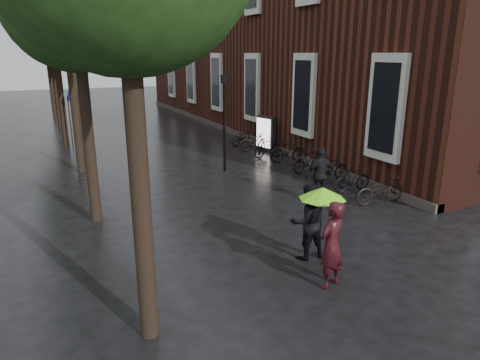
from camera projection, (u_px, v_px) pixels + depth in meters
ground at (364, 307)px, 8.38m from camera, size 120.00×120.00×0.00m
brick_building at (294, 34)px, 27.83m from camera, size 10.20×33.20×12.00m
street_trees at (57, 16)px, 18.69m from camera, size 4.33×34.03×8.91m
person_burgundy at (331, 245)px, 8.90m from camera, size 0.81×0.66×1.91m
person_black at (307, 222)px, 10.18m from camera, size 0.96×0.78×1.87m
lime_umbrella at (322, 193)px, 9.34m from camera, size 1.04×1.04×1.54m
pedestrian_walking at (320, 175)px, 14.13m from camera, size 1.12×0.53×1.86m
parked_bicycles at (297, 157)px, 18.44m from camera, size 2.08×11.32×1.04m
ad_lightbox at (266, 134)px, 21.57m from camera, size 0.27×1.18×1.77m
lamp_post at (224, 114)px, 17.43m from camera, size 0.20×0.20×3.96m
cycle_sign at (70, 110)px, 22.02m from camera, size 0.16×0.54×2.99m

